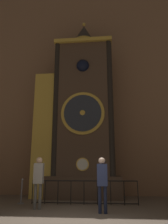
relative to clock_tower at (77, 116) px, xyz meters
name	(u,v)px	position (x,y,z in m)	size (l,w,h in m)	color
ground_plane	(73,221)	(0.50, -4.79, -4.15)	(28.00, 28.00, 0.00)	brown
cathedral_back_wall	(87,83)	(0.42, 1.27, 2.39)	(24.00, 0.32, 13.10)	#936B4C
clock_tower	(77,116)	(0.00, 0.00, 0.00)	(4.42, 1.80, 9.88)	brown
railing_fence	(84,191)	(0.54, -1.92, -3.63)	(4.34, 0.05, 0.94)	black
visitor_near	(39,177)	(-1.02, -3.14, -3.05)	(0.35, 0.23, 1.81)	#58554F
visitor_far	(102,179)	(1.31, -3.68, -3.09)	(0.35, 0.24, 1.76)	#1B213A
stanchion_post	(21,195)	(-2.09, -1.90, -3.83)	(0.28, 0.28, 0.99)	gray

